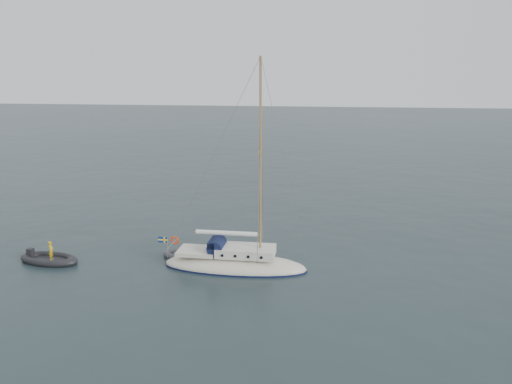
# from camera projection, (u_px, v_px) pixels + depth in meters

# --- Properties ---
(ground) EXTENTS (300.00, 300.00, 0.00)m
(ground) POSITION_uv_depth(u_px,v_px,m) (258.00, 262.00, 29.45)
(ground) COLOR black
(ground) RESTS_ON ground
(sailboat) EXTENTS (8.62, 2.58, 12.27)m
(sailboat) POSITION_uv_depth(u_px,v_px,m) (235.00, 253.00, 28.25)
(sailboat) COLOR beige
(sailboat) RESTS_ON ground
(dinghy) EXTENTS (2.61, 1.18, 0.37)m
(dinghy) POSITION_uv_depth(u_px,v_px,m) (181.00, 256.00, 29.96)
(dinghy) COLOR #4D4D52
(dinghy) RESTS_ON ground
(rib) EXTENTS (3.75, 1.70, 1.33)m
(rib) POSITION_uv_depth(u_px,v_px,m) (49.00, 259.00, 29.34)
(rib) COLOR black
(rib) RESTS_ON ground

